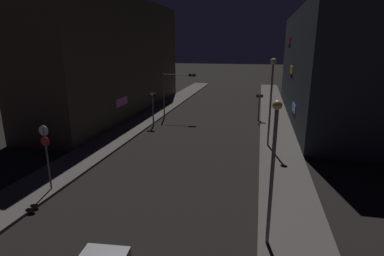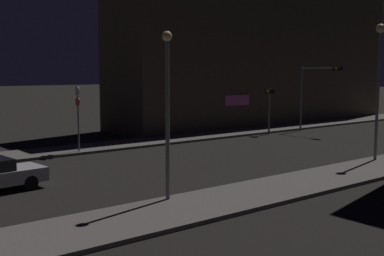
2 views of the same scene
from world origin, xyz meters
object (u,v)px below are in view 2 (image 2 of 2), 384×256
object	(u,v)px
sign_pole_left	(78,112)
street_lamp_near_block	(167,98)
traffic_light_overhead	(315,84)
street_lamp_far_block	(379,68)
traffic_light_left_kerb	(269,101)

from	to	relation	value
sign_pole_left	street_lamp_near_block	bearing A→B (deg)	-11.00
traffic_light_overhead	street_lamp_far_block	bearing A→B (deg)	-38.64
traffic_light_overhead	sign_pole_left	size ratio (longest dim) A/B	1.39
traffic_light_overhead	street_lamp_far_block	distance (m)	13.95
traffic_light_left_kerb	street_lamp_far_block	size ratio (longest dim) A/B	0.50
street_lamp_far_block	sign_pole_left	bearing A→B (deg)	-138.50
street_lamp_near_block	traffic_light_overhead	bearing A→B (deg)	114.94
street_lamp_far_block	traffic_light_overhead	bearing A→B (deg)	141.36
sign_pole_left	street_lamp_far_block	xyz separation A→B (m)	(13.10, 11.59, 2.64)
street_lamp_near_block	street_lamp_far_block	distance (m)	14.14
sign_pole_left	street_lamp_far_block	size ratio (longest dim) A/B	0.54
sign_pole_left	street_lamp_near_block	distance (m)	13.16
sign_pole_left	traffic_light_overhead	bearing A→B (deg)	83.67
sign_pole_left	street_lamp_far_block	world-z (taller)	street_lamp_far_block
traffic_light_overhead	street_lamp_near_block	world-z (taller)	street_lamp_near_block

